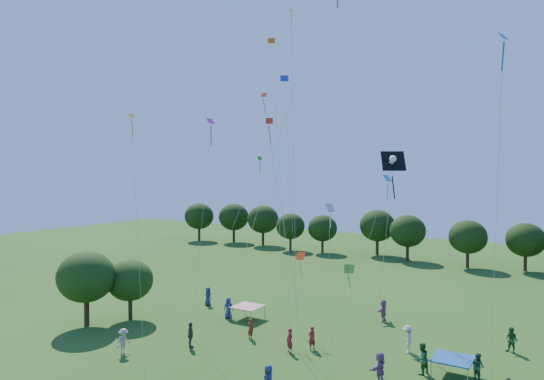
# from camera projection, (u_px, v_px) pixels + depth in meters

# --- Properties ---
(near_tree_west) EXTENTS (4.47, 4.47, 5.89)m
(near_tree_west) POSITION_uv_depth(u_px,v_px,m) (86.00, 277.00, 38.06)
(near_tree_west) COLOR #422B19
(near_tree_west) RESTS_ON ground
(near_tree_north) EXTENTS (3.76, 3.76, 4.93)m
(near_tree_north) POSITION_uv_depth(u_px,v_px,m) (130.00, 280.00, 39.74)
(near_tree_north) COLOR #422B19
(near_tree_north) RESTS_ON ground
(treeline) EXTENTS (88.01, 8.77, 6.77)m
(treeline) POSITION_uv_depth(u_px,v_px,m) (423.00, 232.00, 65.57)
(treeline) COLOR #422B19
(treeline) RESTS_ON ground
(tent_red_stripe) EXTENTS (2.20, 2.20, 1.10)m
(tent_red_stripe) POSITION_uv_depth(u_px,v_px,m) (248.00, 307.00, 39.82)
(tent_red_stripe) COLOR red
(tent_red_stripe) RESTS_ON ground
(tent_blue) EXTENTS (2.20, 2.20, 1.10)m
(tent_blue) POSITION_uv_depth(u_px,v_px,m) (453.00, 359.00, 28.58)
(tent_blue) COLOR #164B8F
(tent_blue) RESTS_ON ground
(crowd_person_0) EXTENTS (0.69, 0.92, 1.67)m
(crowd_person_0) POSITION_uv_depth(u_px,v_px,m) (268.00, 380.00, 26.17)
(crowd_person_0) COLOR navy
(crowd_person_0) RESTS_ON ground
(crowd_person_1) EXTENTS (0.60, 0.71, 1.61)m
(crowd_person_1) POSITION_uv_depth(u_px,v_px,m) (312.00, 338.00, 32.92)
(crowd_person_1) COLOR maroon
(crowd_person_1) RESTS_ON ground
(crowd_person_2) EXTENTS (0.87, 0.79, 1.57)m
(crowd_person_2) POSITION_uv_depth(u_px,v_px,m) (478.00, 366.00, 28.16)
(crowd_person_2) COLOR #24553A
(crowd_person_2) RESTS_ON ground
(crowd_person_3) EXTENTS (0.85, 1.31, 1.85)m
(crowd_person_3) POSITION_uv_depth(u_px,v_px,m) (408.00, 339.00, 32.34)
(crowd_person_3) COLOR beige
(crowd_person_3) RESTS_ON ground
(crowd_person_5) EXTENTS (0.77, 1.75, 1.82)m
(crowd_person_5) POSITION_uv_depth(u_px,v_px,m) (380.00, 368.00, 27.62)
(crowd_person_5) COLOR #8C518A
(crowd_person_5) RESTS_ON ground
(crowd_person_6) EXTENTS (0.94, 0.71, 1.70)m
(crowd_person_6) POSITION_uv_depth(u_px,v_px,m) (229.00, 308.00, 40.12)
(crowd_person_6) COLOR navy
(crowd_person_6) RESTS_ON ground
(crowd_person_7) EXTENTS (0.63, 0.49, 1.51)m
(crowd_person_7) POSITION_uv_depth(u_px,v_px,m) (251.00, 329.00, 35.06)
(crowd_person_7) COLOR maroon
(crowd_person_7) RESTS_ON ground
(crowd_person_8) EXTENTS (0.85, 1.06, 1.89)m
(crowd_person_8) POSITION_uv_depth(u_px,v_px,m) (422.00, 359.00, 28.91)
(crowd_person_8) COLOR #26592C
(crowd_person_8) RESTS_ON ground
(crowd_person_9) EXTENTS (0.53, 1.13, 1.72)m
(crowd_person_9) POSITION_uv_depth(u_px,v_px,m) (123.00, 341.00, 32.11)
(crowd_person_9) COLOR #B29D8E
(crowd_person_9) RESTS_ON ground
(crowd_person_10) EXTENTS (1.09, 1.02, 1.76)m
(crowd_person_10) POSITION_uv_depth(u_px,v_px,m) (191.00, 335.00, 33.29)
(crowd_person_10) COLOR #473E39
(crowd_person_10) RESTS_ON ground
(crowd_person_11) EXTENTS (0.64, 1.71, 1.82)m
(crowd_person_11) POSITION_uv_depth(u_px,v_px,m) (383.00, 311.00, 39.13)
(crowd_person_11) COLOR #A05D7F
(crowd_person_11) RESTS_ON ground
(crowd_person_12) EXTENTS (0.91, 0.66, 1.67)m
(crowd_person_12) POSITION_uv_depth(u_px,v_px,m) (208.00, 296.00, 43.98)
(crowd_person_12) COLOR navy
(crowd_person_12) RESTS_ON ground
(crowd_person_13) EXTENTS (0.73, 0.63, 1.65)m
(crowd_person_13) POSITION_uv_depth(u_px,v_px,m) (290.00, 341.00, 32.33)
(crowd_person_13) COLOR maroon
(crowd_person_13) RESTS_ON ground
(crowd_person_14) EXTENTS (0.96, 0.74, 1.72)m
(crowd_person_14) POSITION_uv_depth(u_px,v_px,m) (512.00, 340.00, 32.33)
(crowd_person_14) COLOR #255727
(crowd_person_14) RESTS_ON ground
(pirate_kite) EXTENTS (2.15, 1.61, 11.84)m
(pirate_kite) POSITION_uv_depth(u_px,v_px,m) (393.00, 164.00, 24.49)
(pirate_kite) COLOR black
(red_high_kite) EXTENTS (6.79, 3.77, 24.35)m
(red_high_kite) POSITION_uv_depth(u_px,v_px,m) (313.00, 31.00, 28.94)
(red_high_kite) COLOR red
(small_kite_0) EXTENTS (4.32, 1.72, 17.29)m
(small_kite_0) POSITION_uv_depth(u_px,v_px,m) (272.00, 147.00, 38.70)
(small_kite_0) COLOR red
(small_kite_1) EXTENTS (0.70, 0.69, 4.74)m
(small_kite_1) POSITION_uv_depth(u_px,v_px,m) (300.00, 261.00, 36.55)
(small_kite_1) COLOR #F83D0D
(small_kite_2) EXTENTS (0.86, 1.58, 14.42)m
(small_kite_2) POSITION_uv_depth(u_px,v_px,m) (135.00, 182.00, 30.52)
(small_kite_2) COLOR gold
(small_kite_3) EXTENTS (4.35, 2.61, 12.15)m
(small_kite_3) POSITION_uv_depth(u_px,v_px,m) (246.00, 195.00, 41.47)
(small_kite_3) COLOR green
(small_kite_4) EXTENTS (3.45, 3.58, 18.91)m
(small_kite_4) POSITION_uv_depth(u_px,v_px,m) (287.00, 122.00, 39.60)
(small_kite_4) COLOR #113DAE
(small_kite_5) EXTENTS (2.38, 0.87, 14.55)m
(small_kite_5) POSITION_uv_depth(u_px,v_px,m) (207.00, 163.00, 34.16)
(small_kite_5) COLOR #A01A87
(small_kite_6) EXTENTS (1.19, 2.88, 8.83)m
(small_kite_6) POSITION_uv_depth(u_px,v_px,m) (330.00, 228.00, 29.90)
(small_kite_6) COLOR silver
(small_kite_7) EXTENTS (3.47, 0.73, 10.60)m
(small_kite_7) POSITION_uv_depth(u_px,v_px,m) (382.00, 198.00, 36.41)
(small_kite_7) COLOR #0E96D9
(small_kite_8) EXTENTS (1.86, 0.49, 14.67)m
(small_kite_8) POSITION_uv_depth(u_px,v_px,m) (273.00, 164.00, 34.39)
(small_kite_8) COLOR red
(small_kite_9) EXTENTS (0.52, 2.41, 19.45)m
(small_kite_9) POSITION_uv_depth(u_px,v_px,m) (277.00, 132.00, 31.90)
(small_kite_9) COLOR #E95D0C
(small_kite_10) EXTENTS (0.59, 1.82, 21.27)m
(small_kite_10) POSITION_uv_depth(u_px,v_px,m) (293.00, 125.00, 31.81)
(small_kite_10) COLOR yellow
(small_kite_11) EXTENTS (1.55, 0.59, 5.52)m
(small_kite_11) POSITION_uv_depth(u_px,v_px,m) (347.00, 279.00, 27.48)
(small_kite_11) COLOR #2B7F17
(small_kite_12) EXTENTS (1.04, 4.73, 16.00)m
(small_kite_12) POSITION_uv_depth(u_px,v_px,m) (498.00, 165.00, 19.63)
(small_kite_12) COLOR #1173B1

